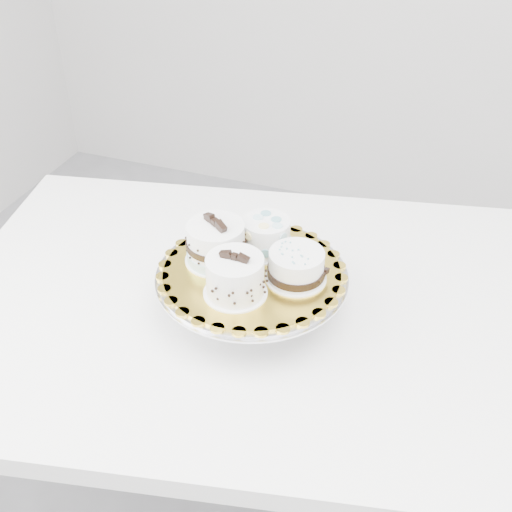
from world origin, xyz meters
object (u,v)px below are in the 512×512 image
(cake_banded, at_px, (216,244))
(cake_dots, at_px, (266,235))
(cake_board, at_px, (252,271))
(cake_swirl, at_px, (235,277))
(table, at_px, (265,329))
(cake_stand, at_px, (252,285))
(cake_ribbon, at_px, (297,267))

(cake_banded, xyz_separation_m, cake_dots, (0.07, 0.06, -0.00))
(cake_banded, distance_m, cake_dots, 0.10)
(cake_board, relative_size, cake_swirl, 2.90)
(cake_banded, bearing_deg, cake_swirl, -15.12)
(cake_swirl, bearing_deg, table, 83.70)
(cake_board, height_order, cake_swirl, cake_swirl)
(cake_stand, relative_size, cake_dots, 3.17)
(cake_banded, height_order, cake_ribbon, cake_banded)
(cake_board, bearing_deg, cake_swirl, -93.42)
(cake_dots, bearing_deg, cake_board, -91.88)
(cake_dots, bearing_deg, cake_stand, -91.88)
(cake_board, bearing_deg, table, 71.81)
(cake_swirl, height_order, cake_dots, cake_swirl)
(table, xyz_separation_m, cake_stand, (-0.01, -0.04, 0.14))
(cake_swirl, xyz_separation_m, cake_banded, (-0.07, 0.08, 0.00))
(cake_stand, relative_size, cake_board, 1.09)
(cake_ribbon, bearing_deg, table, 164.70)
(table, distance_m, cake_stand, 0.14)
(cake_stand, distance_m, cake_ribbon, 0.10)
(cake_board, xyz_separation_m, cake_ribbon, (0.08, 0.00, 0.03))
(table, bearing_deg, cake_ribbon, -37.61)
(table, distance_m, cake_swirl, 0.23)
(cake_swirl, relative_size, cake_banded, 0.77)
(cake_banded, bearing_deg, table, 53.79)
(cake_board, bearing_deg, cake_stand, 180.00)
(cake_dots, bearing_deg, cake_ribbon, -38.76)
(cake_stand, bearing_deg, cake_ribbon, 2.87)
(cake_banded, bearing_deg, cake_dots, 73.42)
(cake_board, distance_m, cake_ribbon, 0.09)
(cake_board, relative_size, cake_ribbon, 2.77)
(cake_stand, xyz_separation_m, cake_ribbon, (0.08, 0.00, 0.06))
(cake_dots, height_order, cake_ribbon, cake_dots)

